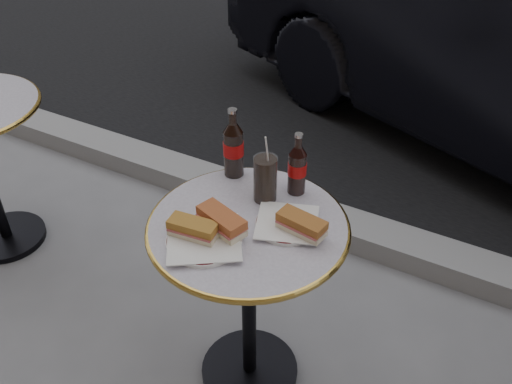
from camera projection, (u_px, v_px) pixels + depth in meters
The scene contains 11 objects.
ground at pixel (250, 372), 2.16m from camera, with size 80.00×80.00×0.00m, color slate.
curb at pixel (340, 227), 2.76m from camera, with size 40.00×0.20×0.12m, color gray.
bistro_table at pixel (249, 306), 1.94m from camera, with size 0.62×0.62×0.73m, color #BAB2C4, non-canonical shape.
plate_left at pixel (204, 241), 1.65m from camera, with size 0.22×0.22×0.01m, color white.
plate_right at pixel (287, 224), 1.71m from camera, with size 0.19×0.19×0.01m, color white.
sandwich_left_a at pixel (193, 229), 1.64m from camera, with size 0.14×0.07×0.05m, color #A9712B.
sandwich_left_b at pixel (222, 222), 1.67m from camera, with size 0.16×0.07×0.05m, color #AA542B.
sandwich_right at pixel (302, 225), 1.66m from camera, with size 0.15×0.07×0.05m, color #9F5D28.
cola_bottle_left at pixel (233, 143), 1.86m from camera, with size 0.07×0.07×0.25m, color black, non-canonical shape.
cola_bottle_right at pixel (297, 163), 1.79m from camera, with size 0.06×0.06×0.22m, color black, non-canonical shape.
cola_glass at pixel (265, 179), 1.77m from camera, with size 0.08×0.08×0.16m, color black.
Camera 1 is at (0.65, -1.15, 1.84)m, focal length 40.00 mm.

